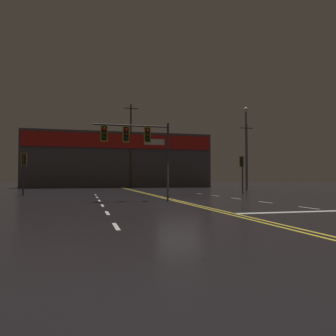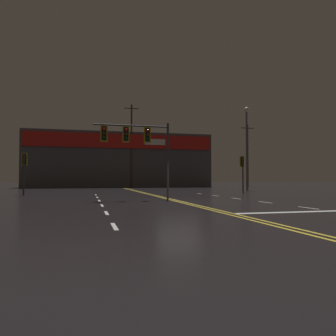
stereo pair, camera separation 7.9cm
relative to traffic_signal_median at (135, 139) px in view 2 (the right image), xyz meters
The scene contains 8 objects.
ground_plane 4.81m from the traffic_signal_median, 41.99° to the right, with size 200.00×200.00×0.00m, color black.
road_markings 5.76m from the traffic_signal_median, 46.77° to the right, with size 13.11×60.00×0.01m.
traffic_signal_median is the anchor object (origin of this frame).
traffic_signal_corner_northwest 10.80m from the traffic_signal_median, 135.58° to the left, with size 0.42×0.36×3.32m.
traffic_signal_corner_northeast 13.56m from the traffic_signal_median, 34.68° to the left, with size 0.42×0.36×3.40m.
streetlight_near_right 19.27m from the traffic_signal_median, 41.93° to the left, with size 0.56×0.56×9.23m.
building_backdrop 34.17m from the traffic_signal_median, 86.24° to the left, with size 28.57×10.23×8.43m.
utility_pole_row 29.28m from the traffic_signal_median, 84.74° to the left, with size 44.02×0.26×12.57m.
Camera 2 is at (-5.16, -18.01, 1.29)m, focal length 35.00 mm.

